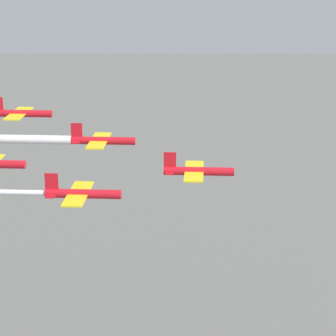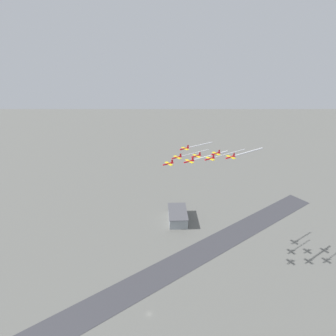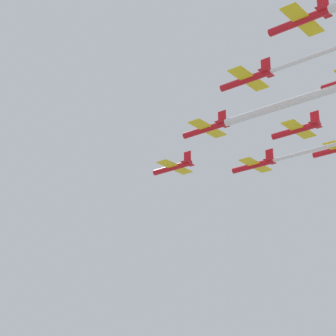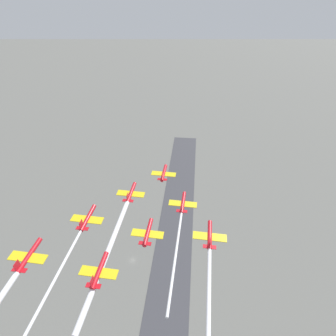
{
  "view_description": "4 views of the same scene",
  "coord_description": "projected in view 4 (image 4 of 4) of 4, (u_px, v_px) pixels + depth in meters",
  "views": [
    {
      "loc": [
        -121.54,
        -27.54,
        144.55
      ],
      "look_at": [
        -51.95,
        19.97,
        116.98
      ],
      "focal_mm": 70.0,
      "sensor_mm": 36.0,
      "label": 1
    },
    {
      "loc": [
        150.07,
        9.85,
        199.78
      ],
      "look_at": [
        -41.08,
        17.5,
        114.75
      ],
      "focal_mm": 28.0,
      "sensor_mm": 36.0,
      "label": 2
    },
    {
      "loc": [
        -0.93,
        139.69,
        65.73
      ],
      "look_at": [
        -47.92,
        13.98,
        117.07
      ],
      "focal_mm": 70.0,
      "sensor_mm": 36.0,
      "label": 3
    },
    {
      "loc": [
        -98.89,
        78.61,
        174.2
      ],
      "look_at": [
        -47.34,
        15.16,
        116.42
      ],
      "focal_mm": 28.0,
      "sensor_mm": 36.0,
      "label": 4
    }
  ],
  "objects": [
    {
      "name": "jet_1",
      "position": [
        131.0,
        193.0,
        86.5
      ],
      "size": [
        9.21,
        9.4,
        3.3
      ],
      "rotation": [
        0.0,
        0.0,
        3.68
      ],
      "color": "red"
    },
    {
      "name": "jet_7",
      "position": [
        99.0,
        271.0,
        62.29
      ],
      "size": [
        9.21,
        9.4,
        3.3
      ],
      "rotation": [
        0.0,
        0.0,
        3.68
      ],
      "color": "red"
    },
    {
      "name": "smoke_trail_5",
      "position": [
        209.0,
        306.0,
        55.93
      ],
      "size": [
        15.89,
        25.55,
        1.02
      ],
      "rotation": [
        0.0,
        0.0,
        3.68
      ],
      "color": "white"
    },
    {
      "name": "smoke_trail_2",
      "position": [
        176.0,
        256.0,
        69.3
      ],
      "size": [
        16.99,
        27.64,
        0.71
      ],
      "rotation": [
        0.0,
        0.0,
        3.68
      ],
      "color": "white"
    },
    {
      "name": "jet_0",
      "position": [
        164.0,
        173.0,
        98.43
      ],
      "size": [
        9.21,
        9.4,
        3.3
      ],
      "rotation": [
        0.0,
        0.0,
        3.68
      ],
      "color": "red"
    },
    {
      "name": "jet_2",
      "position": [
        183.0,
        203.0,
        85.79
      ],
      "size": [
        9.21,
        9.4,
        3.3
      ],
      "rotation": [
        0.0,
        0.0,
        3.68
      ],
      "color": "red"
    },
    {
      "name": "jet_5",
      "position": [
        210.0,
        236.0,
        71.35
      ],
      "size": [
        9.21,
        9.4,
        3.3
      ],
      "rotation": [
        0.0,
        0.0,
        3.68
      ],
      "color": "red"
    },
    {
      "name": "ground_plane",
      "position": [
        133.0,
        260.0,
        201.29
      ],
      "size": [
        3000.0,
        3000.0,
        0.0
      ],
      "primitive_type": "plane",
      "color": "#60605B"
    },
    {
      "name": "jet_6",
      "position": [
        28.0,
        256.0,
        62.91
      ],
      "size": [
        9.21,
        9.4,
        3.3
      ],
      "rotation": [
        0.0,
        0.0,
        3.68
      ],
      "color": "red"
    },
    {
      "name": "jet_4",
      "position": [
        148.0,
        233.0,
        74.31
      ],
      "size": [
        9.21,
        9.4,
        3.3
      ],
      "rotation": [
        0.0,
        0.0,
        3.68
      ],
      "color": "red"
    },
    {
      "name": "runway_strip",
      "position": [
        166.0,
        320.0,
        165.5
      ],
      "size": [
        286.4,
        418.7,
        0.2
      ],
      "rotation": [
        0.0,
        0.0,
        3.72
      ],
      "color": "#38383D",
      "rests_on": "ground_plane"
    },
    {
      "name": "smoke_trail_3",
      "position": [
        45.0,
        298.0,
        55.69
      ],
      "size": [
        19.84,
        32.41,
        0.7
      ],
      "rotation": [
        0.0,
        0.0,
        3.68
      ],
      "color": "white"
    },
    {
      "name": "jet_3",
      "position": [
        87.0,
        219.0,
        74.43
      ],
      "size": [
        9.21,
        9.4,
        3.3
      ],
      "rotation": [
        0.0,
        0.0,
        3.68
      ],
      "color": "red"
    },
    {
      "name": "smoke_trail_1",
      "position": [
        107.0,
        254.0,
        67.12
      ],
      "size": [
        21.25,
        34.13,
        1.38
      ],
      "rotation": [
        0.0,
        0.0,
        3.68
      ],
      "color": "white"
    }
  ]
}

